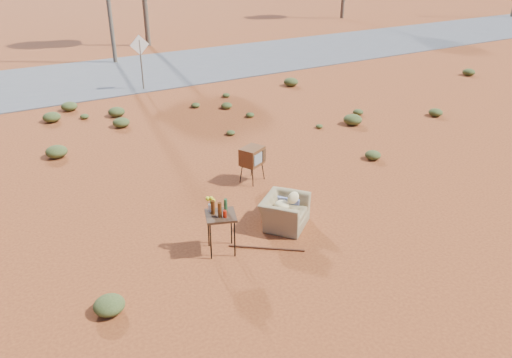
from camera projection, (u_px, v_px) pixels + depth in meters
ground at (272, 232)px, 10.41m from camera, size 140.00×140.00×0.00m
highway at (88, 78)px, 21.99m from camera, size 140.00×7.00×0.04m
armchair at (285, 207)px, 10.57m from camera, size 1.26×1.30×0.87m
tv_unit at (252, 156)px, 12.34m from camera, size 0.69×0.64×0.90m
side_table at (218, 213)px, 9.44m from camera, size 0.73×0.73×1.14m
rusty_bar at (266, 248)px, 9.83m from camera, size 1.21×0.96×0.04m
road_sign at (140, 53)px, 19.73m from camera, size 0.78×0.06×2.19m
scrub_patch at (157, 162)px, 13.37m from camera, size 17.49×8.07×0.33m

